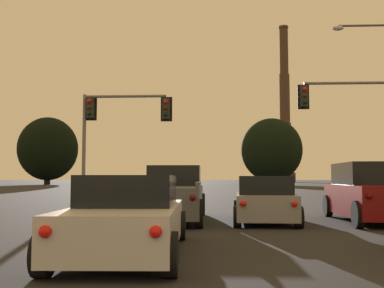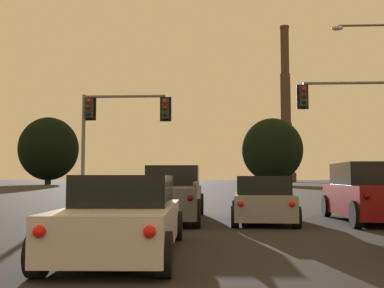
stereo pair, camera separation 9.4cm
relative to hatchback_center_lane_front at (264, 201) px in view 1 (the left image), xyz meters
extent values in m
cube|color=gray|center=(0.00, 0.10, -0.14)|extent=(1.91, 4.08, 0.72)
cube|color=black|center=(-0.01, -0.30, 0.50)|extent=(1.65, 1.97, 0.55)
cylinder|color=black|center=(-0.75, 1.76, -0.36)|extent=(0.25, 0.61, 0.60)
cylinder|color=black|center=(0.92, 1.68, -0.36)|extent=(0.25, 0.61, 0.60)
cylinder|color=black|center=(-0.91, -1.48, -0.36)|extent=(0.25, 0.61, 0.60)
cylinder|color=black|center=(0.76, -1.57, -0.36)|extent=(0.25, 0.61, 0.60)
sphere|color=red|center=(-0.77, -1.89, 0.02)|extent=(0.17, 0.17, 0.17)
sphere|color=red|center=(0.58, -1.95, 0.02)|extent=(0.17, 0.17, 0.17)
cube|color=silver|center=(-3.12, -5.97, -0.14)|extent=(1.97, 4.66, 0.70)
cube|color=black|center=(-3.13, -5.74, 0.49)|extent=(1.70, 2.26, 0.55)
cylinder|color=black|center=(-4.07, -4.10, -0.34)|extent=(0.24, 0.65, 0.64)
cylinder|color=black|center=(-2.31, -4.04, -0.34)|extent=(0.24, 0.65, 0.64)
cylinder|color=black|center=(-3.93, -7.90, -0.34)|extent=(0.24, 0.65, 0.64)
cylinder|color=black|center=(-2.17, -7.84, -0.34)|extent=(0.24, 0.65, 0.64)
sphere|color=red|center=(-3.76, -8.31, 0.02)|extent=(0.17, 0.17, 0.17)
sphere|color=red|center=(-2.32, -8.26, 0.02)|extent=(0.17, 0.17, 0.17)
cube|color=maroon|center=(3.39, 0.36, 0.02)|extent=(2.09, 4.87, 0.95)
cube|color=black|center=(3.40, 0.48, 0.84)|extent=(1.88, 2.86, 0.70)
cylinder|color=black|center=(2.53, 2.32, -0.28)|extent=(0.25, 0.77, 0.76)
cylinder|color=black|center=(4.40, 2.25, -0.28)|extent=(0.25, 0.77, 0.76)
cylinder|color=black|center=(2.38, -1.53, -0.28)|extent=(0.25, 0.77, 0.76)
sphere|color=#500705|center=(2.53, -2.03, 0.23)|extent=(0.17, 0.17, 0.17)
cube|color=#4C4F54|center=(-2.97, 0.51, 0.00)|extent=(2.05, 5.42, 0.88)
cube|color=black|center=(-2.99, 2.27, 0.80)|extent=(1.86, 1.82, 0.72)
cube|color=#4C4F54|center=(-3.90, -0.88, 0.52)|extent=(0.12, 2.43, 0.16)
cube|color=#4C4F54|center=(-2.02, -0.86, 0.52)|extent=(0.12, 2.43, 0.16)
cylinder|color=black|center=(-3.97, 2.70, -0.26)|extent=(0.23, 0.80, 0.80)
cylinder|color=black|center=(-2.01, 2.72, -0.26)|extent=(0.23, 0.80, 0.80)
cylinder|color=black|center=(-3.93, -1.70, -0.26)|extent=(0.23, 0.80, 0.80)
cylinder|color=black|center=(-1.97, -1.68, -0.26)|extent=(0.23, 0.80, 0.80)
sphere|color=#500705|center=(-3.77, -2.21, 0.19)|extent=(0.17, 0.17, 0.17)
sphere|color=#500705|center=(-2.13, -2.20, 0.19)|extent=(0.17, 0.17, 0.17)
cylinder|color=slate|center=(-8.09, 8.09, 2.13)|extent=(0.18, 0.18, 5.59)
cylinder|color=black|center=(-8.09, 8.09, -0.61)|extent=(0.40, 0.40, 0.10)
cube|color=#282828|center=(-7.80, 8.09, 4.25)|extent=(0.34, 0.34, 1.04)
cube|color=black|center=(-7.80, 8.27, 4.25)|extent=(0.58, 0.03, 1.25)
sphere|color=red|center=(-7.80, 7.90, 4.58)|extent=(0.22, 0.22, 0.22)
sphere|color=#352604|center=(-7.80, 7.90, 4.25)|extent=(0.22, 0.22, 0.22)
sphere|color=black|center=(-7.80, 7.90, 3.93)|extent=(0.22, 0.22, 0.22)
cylinder|color=slate|center=(-6.02, 8.09, 4.82)|extent=(4.14, 0.14, 0.14)
sphere|color=slate|center=(-8.09, 8.09, 4.82)|extent=(0.18, 0.18, 0.18)
cube|color=#282828|center=(-3.94, 8.09, 4.18)|extent=(0.34, 0.34, 1.04)
cube|color=black|center=(-3.94, 8.27, 4.18)|extent=(0.58, 0.03, 1.25)
sphere|color=red|center=(-3.94, 7.90, 4.51)|extent=(0.22, 0.22, 0.22)
sphere|color=#352604|center=(-3.94, 7.90, 4.18)|extent=(0.22, 0.22, 0.22)
sphere|color=black|center=(-3.94, 7.90, 3.86)|extent=(0.22, 0.22, 0.22)
cylinder|color=slate|center=(5.30, 8.12, 5.40)|extent=(4.76, 0.14, 0.14)
cube|color=#282828|center=(2.92, 8.12, 4.76)|extent=(0.34, 0.34, 1.04)
cube|color=black|center=(2.92, 8.30, 4.76)|extent=(0.58, 0.03, 1.25)
sphere|color=red|center=(2.92, 7.93, 5.08)|extent=(0.22, 0.22, 0.22)
sphere|color=#352604|center=(2.92, 7.93, 4.76)|extent=(0.22, 0.22, 0.22)
sphere|color=black|center=(2.92, 7.93, 4.43)|extent=(0.22, 0.22, 0.22)
cylinder|color=#56565B|center=(6.59, 10.16, 8.99)|extent=(2.72, 0.12, 0.12)
ellipsoid|color=silver|center=(5.23, 10.16, 8.87)|extent=(0.64, 0.36, 0.26)
cylinder|color=#3C2B22|center=(21.82, 133.34, 0.89)|extent=(6.21, 6.21, 3.11)
cylinder|color=#473328|center=(21.82, 133.34, 10.57)|extent=(3.88, 3.88, 16.24)
cylinder|color=#473328|center=(21.82, 133.34, 26.81)|extent=(3.34, 3.34, 16.24)
cylinder|color=#473328|center=(21.82, 133.34, 43.05)|extent=(2.79, 2.79, 16.24)
cylinder|color=#4E382C|center=(21.82, 133.34, 50.82)|extent=(3.13, 3.13, 0.70)
cylinder|color=black|center=(-36.10, 77.50, 0.60)|extent=(1.24, 1.24, 2.52)
ellipsoid|color=black|center=(-36.10, 77.50, 6.79)|extent=(12.41, 11.17, 13.15)
cylinder|color=black|center=(9.29, 70.54, 0.42)|extent=(1.14, 1.14, 2.17)
ellipsoid|color=black|center=(9.29, 70.54, 5.97)|extent=(11.41, 10.27, 11.91)
camera|label=1|loc=(-1.56, -14.11, 0.71)|focal=42.00mm
camera|label=2|loc=(-1.47, -14.11, 0.71)|focal=42.00mm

